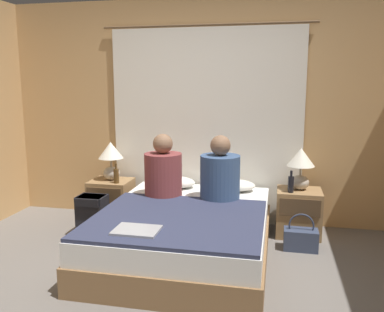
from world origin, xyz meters
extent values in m
plane|color=#66605B|center=(0.00, 0.00, 0.00)|extent=(16.00, 16.00, 0.00)
cube|color=tan|center=(0.00, 1.89, 1.25)|extent=(4.75, 0.06, 2.50)
cube|color=white|center=(0.00, 1.82, 1.09)|extent=(2.16, 0.02, 2.18)
cylinder|color=brown|center=(0.00, 1.82, 2.20)|extent=(2.36, 0.02, 0.02)
cube|color=olive|center=(0.00, 0.80, 0.12)|extent=(1.49, 1.94, 0.24)
cube|color=white|center=(0.00, 0.80, 0.34)|extent=(1.45, 1.90, 0.20)
cube|color=#937047|center=(-1.04, 1.55, 0.24)|extent=(0.45, 0.39, 0.49)
cube|color=#4C3823|center=(-1.04, 1.34, 0.36)|extent=(0.40, 0.02, 0.17)
cube|color=#937047|center=(1.04, 1.55, 0.24)|extent=(0.45, 0.39, 0.49)
cube|color=#4C3823|center=(1.04, 1.34, 0.36)|extent=(0.40, 0.02, 0.17)
ellipsoid|color=#B2A899|center=(-1.04, 1.57, 0.56)|extent=(0.19, 0.19, 0.15)
cylinder|color=#B2A893|center=(-1.04, 1.57, 0.69)|extent=(0.02, 0.02, 0.10)
cone|color=silver|center=(-1.04, 1.57, 0.83)|extent=(0.28, 0.28, 0.19)
ellipsoid|color=#B2A899|center=(1.04, 1.57, 0.56)|extent=(0.19, 0.19, 0.15)
cylinder|color=#B2A893|center=(1.04, 1.57, 0.69)|extent=(0.02, 0.02, 0.10)
cone|color=silver|center=(1.04, 1.57, 0.83)|extent=(0.28, 0.28, 0.19)
ellipsoid|color=silver|center=(-0.33, 1.57, 0.50)|extent=(0.52, 0.33, 0.12)
ellipsoid|color=silver|center=(0.33, 1.57, 0.50)|extent=(0.52, 0.33, 0.12)
cube|color=#2D334C|center=(0.00, 0.50, 0.45)|extent=(1.43, 1.29, 0.03)
cylinder|color=brown|center=(-0.32, 1.18, 0.66)|extent=(0.38, 0.38, 0.45)
sphere|color=#846047|center=(-0.32, 1.18, 0.98)|extent=(0.20, 0.20, 0.20)
cylinder|color=#38517A|center=(0.26, 1.18, 0.66)|extent=(0.39, 0.39, 0.45)
sphere|color=#846047|center=(0.26, 1.18, 0.99)|extent=(0.20, 0.20, 0.20)
cylinder|color=#513819|center=(-0.93, 1.43, 0.57)|extent=(0.06, 0.06, 0.16)
cylinder|color=#513819|center=(-0.93, 1.43, 0.68)|extent=(0.02, 0.02, 0.06)
cylinder|color=black|center=(0.95, 1.43, 0.57)|extent=(0.06, 0.06, 0.17)
cylinder|color=black|center=(0.95, 1.43, 0.68)|extent=(0.02, 0.02, 0.06)
cube|color=#9EA0A5|center=(-0.23, 0.12, 0.48)|extent=(0.34, 0.26, 0.02)
cube|color=black|center=(-1.06, 1.09, 0.21)|extent=(0.29, 0.22, 0.43)
cube|color=black|center=(-1.06, 1.07, 0.39)|extent=(0.26, 0.23, 0.08)
cube|color=#333D56|center=(1.05, 1.15, 0.10)|extent=(0.32, 0.18, 0.20)
torus|color=#2B3449|center=(1.05, 1.15, 0.24)|extent=(0.24, 0.02, 0.24)
camera|label=1|loc=(0.79, -2.67, 1.59)|focal=38.00mm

